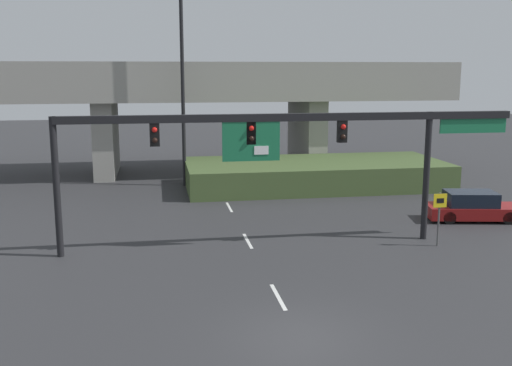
% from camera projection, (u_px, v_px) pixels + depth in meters
% --- Properties ---
extents(ground_plane, '(160.00, 160.00, 0.00)m').
position_uv_depth(ground_plane, '(299.00, 335.00, 17.42)').
color(ground_plane, '#2D2D30').
extents(lane_markings, '(0.14, 36.54, 0.01)m').
position_uv_depth(lane_markings, '(237.00, 222.00, 30.24)').
color(lane_markings, silver).
rests_on(lane_markings, ground).
extents(signal_gantry, '(19.82, 0.44, 5.77)m').
position_uv_depth(signal_gantry, '(283.00, 137.00, 25.35)').
color(signal_gantry, black).
rests_on(signal_gantry, ground).
extents(speed_limit_sign, '(0.60, 0.11, 2.39)m').
position_uv_depth(speed_limit_sign, '(439.00, 211.00, 25.87)').
color(speed_limit_sign, '#4C4C4C').
rests_on(speed_limit_sign, ground).
extents(highway_light_pole_near, '(0.70, 0.36, 14.83)m').
position_uv_depth(highway_light_pole_near, '(182.00, 66.00, 38.34)').
color(highway_light_pole_near, black).
rests_on(highway_light_pole_near, ground).
extents(overpass_bridge, '(35.42, 8.74, 8.11)m').
position_uv_depth(overpass_bridge, '(209.00, 95.00, 44.29)').
color(overpass_bridge, gray).
rests_on(overpass_bridge, ground).
extents(grass_embankment, '(16.84, 7.23, 1.66)m').
position_uv_depth(grass_embankment, '(315.00, 174.00, 39.41)').
color(grass_embankment, '#42562D').
rests_on(grass_embankment, ground).
extents(parked_sedan_near_right, '(5.01, 2.71, 1.49)m').
position_uv_depth(parked_sedan_near_right, '(473.00, 207.00, 30.55)').
color(parked_sedan_near_right, maroon).
rests_on(parked_sedan_near_right, ground).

